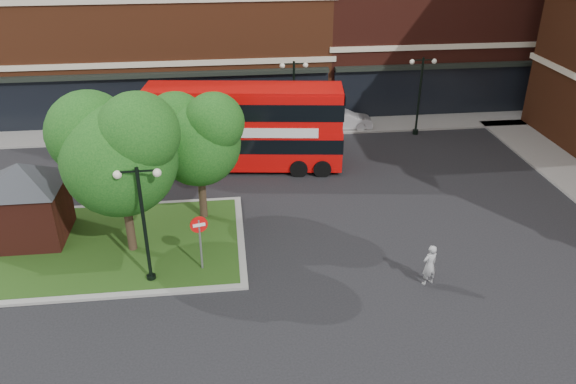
{
  "coord_description": "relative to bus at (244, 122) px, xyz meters",
  "views": [
    {
      "loc": [
        -2.23,
        -18.52,
        13.42
      ],
      "look_at": [
        0.34,
        3.43,
        2.0
      ],
      "focal_mm": 35.0,
      "sensor_mm": 36.0,
      "label": 1
    }
  ],
  "objects": [
    {
      "name": "terrace_far_left",
      "position": [
        -6.78,
        13.31,
        4.31
      ],
      "size": [
        26.0,
        12.0,
        14.0
      ],
      "primitive_type": "cube",
      "color": "#622D17",
      "rests_on": "ground"
    },
    {
      "name": "kiosk",
      "position": [
        -9.78,
        -6.69,
        -0.38
      ],
      "size": [
        6.51,
        6.51,
        3.6
      ],
      "color": "#471911",
      "rests_on": "traffic_island"
    },
    {
      "name": "traffic_island",
      "position": [
        -6.78,
        -7.69,
        -2.63
      ],
      "size": [
        12.6,
        7.6,
        0.15
      ],
      "color": "gray",
      "rests_on": "ground"
    },
    {
      "name": "no_entry_sign",
      "position": [
        -2.28,
        -10.0,
        -0.88
      ],
      "size": [
        0.7,
        0.22,
        2.55
      ],
      "rotation": [
        0.0,
        0.0,
        0.23
      ],
      "color": "slate",
      "rests_on": "ground"
    },
    {
      "name": "bus",
      "position": [
        0.0,
        0.0,
        0.0
      ],
      "size": [
        10.98,
        3.8,
        4.1
      ],
      "rotation": [
        0.0,
        0.0,
        -0.13
      ],
      "color": "red",
      "rests_on": "ground"
    },
    {
      "name": "woman",
      "position": [
        6.57,
        -11.9,
        -1.81
      ],
      "size": [
        0.75,
        0.61,
        1.77
      ],
      "primitive_type": "imported",
      "rotation": [
        0.0,
        0.0,
        3.48
      ],
      "color": "#959698",
      "rests_on": "ground"
    },
    {
      "name": "car_silver",
      "position": [
        0.35,
        3.81,
        -2.02
      ],
      "size": [
        3.95,
        1.59,
        1.35
      ],
      "primitive_type": "imported",
      "rotation": [
        0.0,
        0.0,
        1.57
      ],
      "color": "#A0A3A7",
      "rests_on": "ground"
    },
    {
      "name": "pavement_far",
      "position": [
        1.22,
        5.81,
        -2.63
      ],
      "size": [
        44.0,
        3.0,
        0.12
      ],
      "primitive_type": "cube",
      "color": "slate",
      "rests_on": "ground"
    },
    {
      "name": "tree_island_east",
      "position": [
        -2.36,
        -5.63,
        1.55
      ],
      "size": [
        4.46,
        3.9,
        6.29
      ],
      "color": "#2D2116",
      "rests_on": "ground"
    },
    {
      "name": "lamp_far_right",
      "position": [
        11.22,
        3.81,
        0.13
      ],
      "size": [
        1.72,
        0.36,
        5.0
      ],
      "color": "black",
      "rests_on": "ground"
    },
    {
      "name": "lamp_far_left",
      "position": [
        3.22,
        3.81,
        0.13
      ],
      "size": [
        1.72,
        0.36,
        5.0
      ],
      "color": "black",
      "rests_on": "ground"
    },
    {
      "name": "car_white",
      "position": [
        6.74,
        5.31,
        -2.07
      ],
      "size": [
        3.88,
        1.58,
        1.25
      ],
      "primitive_type": "imported",
      "rotation": [
        0.0,
        0.0,
        1.5
      ],
      "color": "silver",
      "rests_on": "ground"
    },
    {
      "name": "tree_island_west",
      "position": [
        -5.37,
        -8.12,
        2.1
      ],
      "size": [
        5.4,
        4.71,
        7.21
      ],
      "color": "#2D2116",
      "rests_on": "ground"
    },
    {
      "name": "ground",
      "position": [
        1.22,
        -10.69,
        -2.69
      ],
      "size": [
        120.0,
        120.0,
        0.0
      ],
      "primitive_type": "plane",
      "color": "black",
      "rests_on": "ground"
    },
    {
      "name": "lamp_island",
      "position": [
        -4.28,
        -10.49,
        0.13
      ],
      "size": [
        1.72,
        0.36,
        5.0
      ],
      "color": "black",
      "rests_on": "ground"
    }
  ]
}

